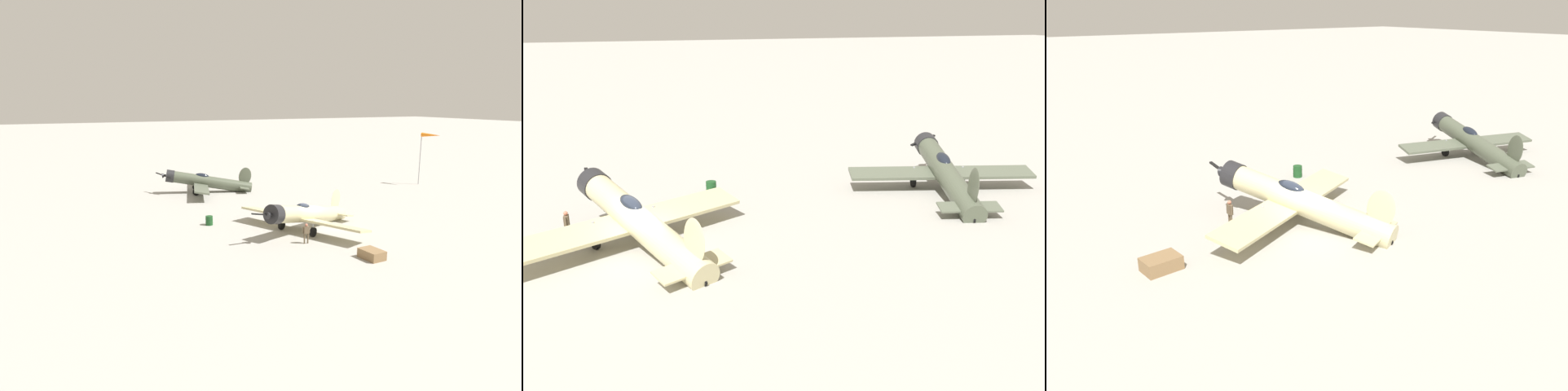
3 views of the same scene
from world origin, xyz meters
TOP-DOWN VIEW (x-y plane):
  - ground_plane at (0.00, 0.00)m, footprint 400.00×400.00m
  - airplane_foreground at (-0.47, -0.22)m, footprint 11.36×11.64m
  - airplane_mid_apron at (-3.20, 18.47)m, footprint 10.86×11.57m
  - ground_crew_mechanic at (-2.34, -3.45)m, footprint 0.61×0.25m
  - equipment_crate at (0.08, -8.33)m, footprint 1.35×1.78m
  - fuel_drum at (-7.46, 4.66)m, footprint 0.67×0.67m
  - windsock_mast at (24.14, 11.07)m, footprint 1.46×2.40m

SIDE VIEW (x-z plane):
  - ground_plane at x=0.00m, z-range 0.00..0.00m
  - equipment_crate at x=0.08m, z-range 0.00..0.66m
  - fuel_drum at x=-7.46m, z-range 0.00..0.82m
  - ground_crew_mechanic at x=-2.34m, z-range 0.17..1.75m
  - airplane_mid_apron at x=-3.20m, z-range -0.35..2.97m
  - airplane_foreground at x=-0.47m, z-range -0.32..3.04m
  - windsock_mast at x=24.14m, z-range 2.84..9.58m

